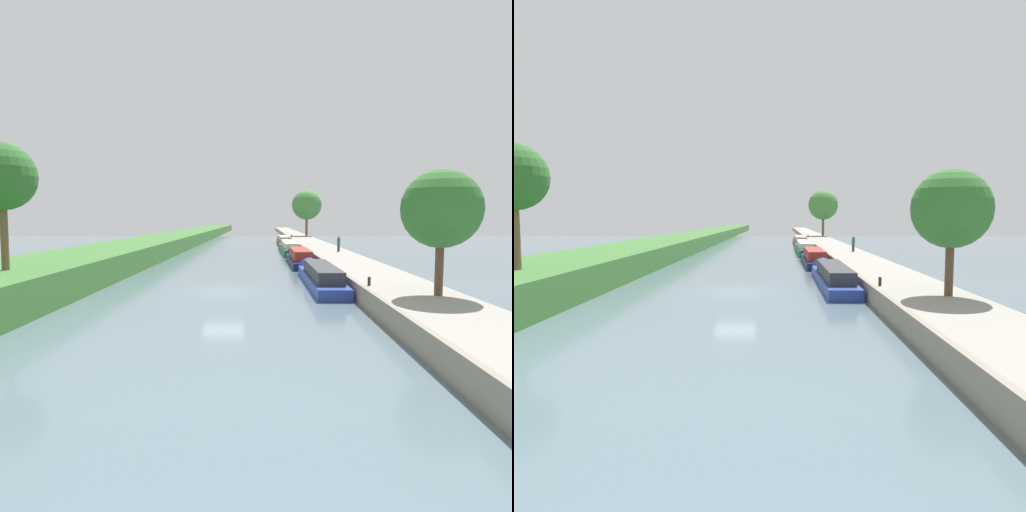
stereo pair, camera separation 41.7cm
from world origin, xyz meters
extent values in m
plane|color=slate|center=(0.00, 0.00, 0.00)|extent=(160.00, 160.00, 0.00)
cube|color=#3D7033|center=(-11.36, 0.00, 0.93)|extent=(7.32, 260.00, 1.85)
cube|color=gray|center=(9.76, 0.00, 0.49)|extent=(4.12, 260.00, 0.98)
cube|color=gray|center=(7.58, 0.00, 0.52)|extent=(0.25, 260.00, 1.03)
cube|color=#283D93|center=(6.32, 2.33, 0.34)|extent=(1.90, 12.10, 0.68)
cube|color=#333338|center=(6.32, 1.72, 1.06)|extent=(1.56, 8.47, 0.77)
cone|color=#283D93|center=(6.32, 8.95, 0.34)|extent=(1.80, 1.14, 1.80)
cube|color=#141E42|center=(6.06, 15.57, 0.33)|extent=(1.94, 10.68, 0.66)
cube|color=maroon|center=(6.06, 15.03, 1.11)|extent=(1.59, 7.48, 0.89)
cone|color=#141E42|center=(6.06, 21.49, 0.33)|extent=(1.84, 1.16, 1.84)
cube|color=#1E6033|center=(6.02, 30.68, 0.39)|extent=(2.05, 15.17, 0.79)
cube|color=beige|center=(6.02, 29.92, 1.13)|extent=(1.68, 10.62, 0.68)
cone|color=#1E6033|center=(6.02, 38.88, 0.39)|extent=(1.95, 1.23, 1.95)
cube|color=maroon|center=(6.22, 47.10, 0.39)|extent=(1.99, 13.13, 0.77)
cube|color=#B2A893|center=(6.22, 46.45, 1.12)|extent=(1.63, 9.19, 0.69)
cone|color=maroon|center=(6.22, 54.26, 0.39)|extent=(1.89, 1.19, 1.89)
cylinder|color=brown|center=(10.45, -6.98, 2.47)|extent=(0.38, 0.38, 2.97)
sphere|color=#33702D|center=(10.45, -6.98, 4.93)|extent=(3.56, 3.56, 3.56)
cylinder|color=brown|center=(11.20, 59.31, 3.16)|extent=(0.45, 0.45, 4.36)
sphere|color=#47843D|center=(11.20, 59.31, 6.90)|extent=(5.69, 5.69, 5.69)
cylinder|color=brown|center=(-10.78, -4.63, 3.76)|extent=(0.38, 0.38, 3.81)
cylinder|color=#282D42|center=(10.50, 19.69, 1.39)|extent=(0.26, 0.26, 0.82)
cylinder|color=#286647|center=(10.50, 19.69, 2.11)|extent=(0.34, 0.34, 0.62)
sphere|color=tan|center=(10.50, 19.69, 2.53)|extent=(0.22, 0.22, 0.22)
cylinder|color=black|center=(8.00, -4.01, 1.21)|extent=(0.16, 0.16, 0.45)
cylinder|color=black|center=(8.00, 54.32, 1.21)|extent=(0.16, 0.16, 0.45)
camera|label=1|loc=(2.28, -27.45, 4.56)|focal=31.60mm
camera|label=2|loc=(2.70, -27.45, 4.56)|focal=31.60mm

